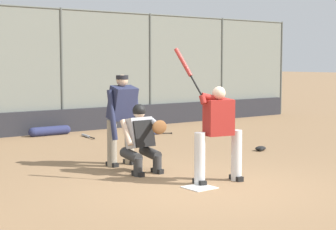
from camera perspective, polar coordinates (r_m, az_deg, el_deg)
ground_plane at (r=8.78m, az=3.21°, el=-7.39°), size 160.00×160.00×0.00m
home_plate_marker at (r=8.77m, az=3.21°, el=-7.36°), size 0.43×0.43×0.01m
backstop_fence at (r=15.19m, az=-15.85°, el=4.67°), size 21.08×0.08×3.42m
padding_wall at (r=15.18m, az=-15.56°, el=-0.94°), size 20.58×0.18×0.63m
batter_at_plate at (r=9.03m, az=5.09°, el=-1.57°), size 0.93×0.78×2.17m
catcher_behind_plate at (r=9.80m, az=-2.67°, el=-2.31°), size 0.64×0.74×1.21m
umpire_home at (r=10.50m, az=-4.69°, el=-0.20°), size 0.69×0.44×1.71m
spare_bat_by_padding at (r=14.66m, az=-8.27°, el=-2.12°), size 0.17×0.84×0.07m
spare_bat_third_base_side at (r=15.02m, az=-1.62°, el=-1.88°), size 0.76×0.47×0.07m
fielding_glove_on_dirt at (r=12.48m, az=9.38°, el=-3.38°), size 0.28×0.21×0.10m
equipment_bag_dugout_side at (r=15.18m, az=-11.91°, el=-1.59°), size 1.20×0.24×0.24m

